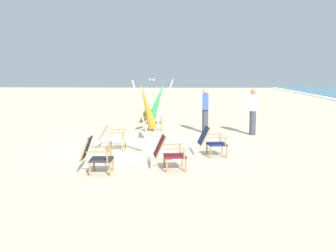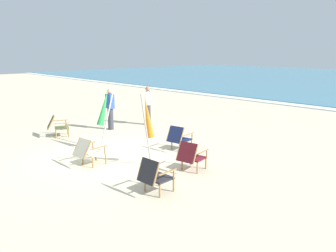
# 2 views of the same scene
# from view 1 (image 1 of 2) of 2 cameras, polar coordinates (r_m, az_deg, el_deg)

# --- Properties ---
(ground_plane) EXTENTS (80.00, 80.00, 0.00)m
(ground_plane) POSITION_cam_1_polar(r_m,az_deg,el_deg) (11.58, -3.09, -3.19)
(ground_plane) COLOR beige
(beach_chair_front_right) EXTENTS (0.68, 0.81, 0.80)m
(beach_chair_front_right) POSITION_cam_1_polar(r_m,az_deg,el_deg) (10.48, 6.23, -2.07)
(beach_chair_front_right) COLOR #19234C
(beach_chair_front_right) RESTS_ON ground
(beach_chair_back_left) EXTENTS (0.63, 0.80, 0.78)m
(beach_chair_back_left) POSITION_cam_1_polar(r_m,az_deg,el_deg) (11.33, -8.23, -1.36)
(beach_chair_back_left) COLOR beige
(beach_chair_back_left) RESTS_ON ground
(beach_chair_back_right) EXTENTS (0.61, 0.71, 0.81)m
(beach_chair_back_right) POSITION_cam_1_polar(r_m,az_deg,el_deg) (8.82, -10.61, -4.07)
(beach_chair_back_right) COLOR #28282D
(beach_chair_back_right) RESTS_ON ground
(beach_chair_far_center) EXTENTS (0.68, 0.81, 0.80)m
(beach_chair_far_center) POSITION_cam_1_polar(r_m,az_deg,el_deg) (8.98, -0.01, -3.72)
(beach_chair_far_center) COLOR maroon
(beach_chair_far_center) RESTS_ON ground
(beach_chair_front_left) EXTENTS (0.83, 0.92, 0.79)m
(beach_chair_front_left) POSITION_cam_1_polar(r_m,az_deg,el_deg) (14.74, -2.70, 0.91)
(beach_chair_front_left) COLOR #515B33
(beach_chair_front_left) RESTS_ON ground
(umbrella_furled_green) EXTENTS (0.31, 0.80, 2.01)m
(umbrella_furled_green) POSITION_cam_1_polar(r_m,az_deg,el_deg) (12.17, -1.47, 3.61)
(umbrella_furled_green) COLOR #B7B2A8
(umbrella_furled_green) RESTS_ON ground
(umbrella_furled_orange) EXTENTS (0.42, 0.65, 2.06)m
(umbrella_furled_orange) POSITION_cam_1_polar(r_m,az_deg,el_deg) (9.91, -3.11, 2.75)
(umbrella_furled_orange) COLOR #B7B2A8
(umbrella_furled_orange) RESTS_ON ground
(person_near_chairs) EXTENTS (0.34, 0.22, 1.63)m
(person_near_chairs) POSITION_cam_1_polar(r_m,az_deg,el_deg) (14.25, 5.44, 2.32)
(person_near_chairs) COLOR #383842
(person_near_chairs) RESTS_ON ground
(person_by_waterline) EXTENTS (0.38, 0.39, 1.63)m
(person_by_waterline) POSITION_cam_1_polar(r_m,az_deg,el_deg) (14.08, 12.23, 2.10)
(person_by_waterline) COLOR #383842
(person_by_waterline) RESTS_ON ground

